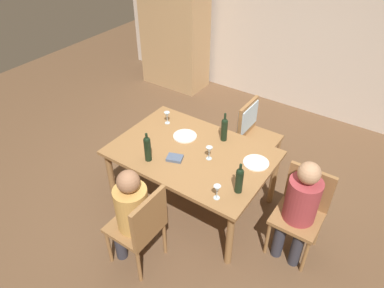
{
  "coord_description": "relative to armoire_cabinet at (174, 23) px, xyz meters",
  "views": [
    {
      "loc": [
        1.67,
        -2.45,
        3.06
      ],
      "look_at": [
        0.0,
        0.0,
        0.83
      ],
      "focal_mm": 33.14,
      "sensor_mm": 36.0,
      "label": 1
    }
  ],
  "objects": [
    {
      "name": "ground_plane",
      "position": [
        1.94,
        -2.32,
        -1.1
      ],
      "size": [
        10.0,
        10.0,
        0.0
      ],
      "primitive_type": "plane",
      "color": "brown"
    },
    {
      "name": "rear_room_partition",
      "position": [
        1.94,
        0.45,
        0.25
      ],
      "size": [
        6.4,
        0.12,
        2.7
      ],
      "primitive_type": "cube",
      "color": "beige",
      "rests_on": "ground_plane"
    },
    {
      "name": "armoire_cabinet",
      "position": [
        0.0,
        0.0,
        0.0
      ],
      "size": [
        1.18,
        0.62,
        2.18
      ],
      "color": "tan",
      "rests_on": "ground_plane"
    },
    {
      "name": "dining_table",
      "position": [
        1.94,
        -2.32,
        -0.45
      ],
      "size": [
        1.68,
        1.14,
        0.73
      ],
      "color": "olive",
      "rests_on": "ground_plane"
    },
    {
      "name": "chair_right_end",
      "position": [
        3.16,
        -2.23,
        -0.56
      ],
      "size": [
        0.44,
        0.44,
        0.92
      ],
      "rotation": [
        0.0,
        0.0,
        3.14
      ],
      "color": "olive",
      "rests_on": "ground_plane"
    },
    {
      "name": "chair_near",
      "position": [
        2.03,
        -3.27,
        -0.56
      ],
      "size": [
        0.44,
        0.44,
        0.92
      ],
      "rotation": [
        0.0,
        0.0,
        1.57
      ],
      "color": "olive",
      "rests_on": "ground_plane"
    },
    {
      "name": "chair_far_right",
      "position": [
        2.19,
        -1.37,
        -0.5
      ],
      "size": [
        0.46,
        0.44,
        0.92
      ],
      "rotation": [
        0.0,
        0.0,
        -1.57
      ],
      "color": "olive",
      "rests_on": "ground_plane"
    },
    {
      "name": "person_woman_host",
      "position": [
        3.16,
        -2.35,
        -0.44
      ],
      "size": [
        0.3,
        0.35,
        1.13
      ],
      "rotation": [
        0.0,
        0.0,
        3.14
      ],
      "color": "#33333D",
      "rests_on": "ground_plane"
    },
    {
      "name": "person_man_bearded",
      "position": [
        1.91,
        -3.27,
        -0.45
      ],
      "size": [
        0.35,
        0.3,
        1.13
      ],
      "rotation": [
        0.0,
        0.0,
        1.57
      ],
      "color": "#33333D",
      "rests_on": "ground_plane"
    },
    {
      "name": "wine_bottle_tall_green",
      "position": [
        1.64,
        -2.68,
        -0.22
      ],
      "size": [
        0.07,
        0.07,
        0.33
      ],
      "color": "black",
      "rests_on": "dining_table"
    },
    {
      "name": "wine_bottle_dark_red",
      "position": [
        2.11,
        -1.95,
        -0.22
      ],
      "size": [
        0.07,
        0.07,
        0.34
      ],
      "color": "black",
      "rests_on": "dining_table"
    },
    {
      "name": "wine_bottle_short_olive",
      "position": [
        2.63,
        -2.57,
        -0.23
      ],
      "size": [
        0.07,
        0.07,
        0.32
      ],
      "color": "black",
      "rests_on": "dining_table"
    },
    {
      "name": "wine_glass_near_left",
      "position": [
        2.51,
        -2.76,
        -0.27
      ],
      "size": [
        0.07,
        0.07,
        0.15
      ],
      "color": "silver",
      "rests_on": "dining_table"
    },
    {
      "name": "wine_glass_centre",
      "position": [
        2.15,
        -2.32,
        -0.27
      ],
      "size": [
        0.07,
        0.07,
        0.15
      ],
      "color": "silver",
      "rests_on": "dining_table"
    },
    {
      "name": "wine_glass_near_right",
      "position": [
        1.39,
        -2.03,
        -0.27
      ],
      "size": [
        0.07,
        0.07,
        0.15
      ],
      "color": "silver",
      "rests_on": "dining_table"
    },
    {
      "name": "dinner_plate_host",
      "position": [
        2.59,
        -2.11,
        -0.36
      ],
      "size": [
        0.27,
        0.27,
        0.01
      ],
      "primitive_type": "cylinder",
      "color": "white",
      "rests_on": "dining_table"
    },
    {
      "name": "dinner_plate_guest_left",
      "position": [
        1.72,
        -2.14,
        -0.36
      ],
      "size": [
        0.27,
        0.27,
        0.01
      ],
      "primitive_type": "cylinder",
      "color": "silver",
      "rests_on": "dining_table"
    },
    {
      "name": "folded_napkin",
      "position": [
        1.86,
        -2.53,
        -0.36
      ],
      "size": [
        0.19,
        0.17,
        0.03
      ],
      "primitive_type": "cube",
      "rotation": [
        0.0,
        0.0,
        0.34
      ],
      "color": "#4C5B75",
      "rests_on": "dining_table"
    }
  ]
}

